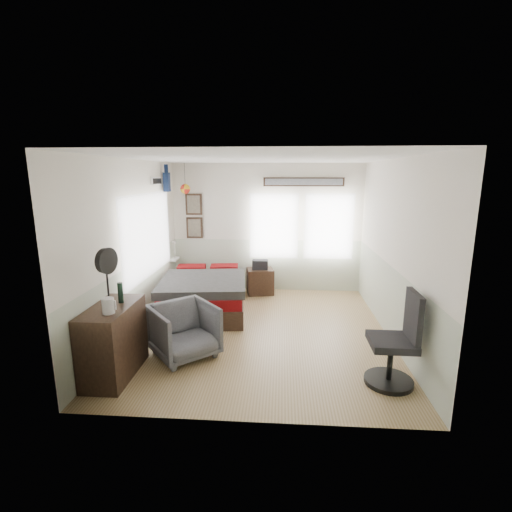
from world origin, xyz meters
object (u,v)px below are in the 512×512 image
at_px(dresser, 114,341).
at_px(task_chair, 397,347).
at_px(bed, 204,293).
at_px(nightstand, 260,281).
at_px(armchair, 184,331).

bearing_deg(dresser, task_chair, 0.51).
bearing_deg(dresser, bed, 74.44).
height_order(bed, task_chair, task_chair).
xyz_separation_m(bed, nightstand, (0.97, 1.05, -0.05)).
bearing_deg(task_chair, nightstand, 119.05).
xyz_separation_m(bed, armchair, (0.09, -1.79, 0.05)).
relative_size(nightstand, task_chair, 0.46).
relative_size(dresser, task_chair, 0.87).
bearing_deg(task_chair, dresser, -178.97).
bearing_deg(bed, task_chair, -45.92).
bearing_deg(armchair, nightstand, 32.64).
relative_size(dresser, nightstand, 1.87).
distance_m(armchair, task_chair, 2.74).
xyz_separation_m(bed, task_chair, (2.79, -2.30, 0.15)).
bearing_deg(nightstand, bed, -144.35).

